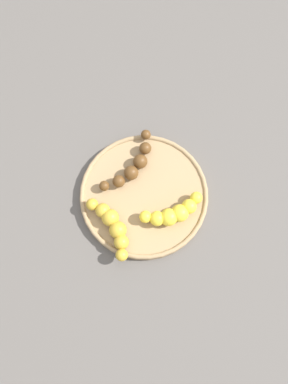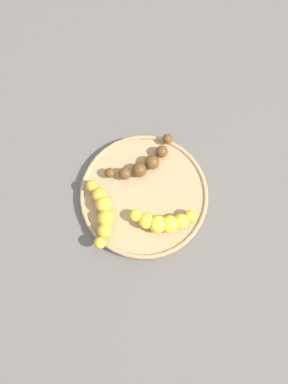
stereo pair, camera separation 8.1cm
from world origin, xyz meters
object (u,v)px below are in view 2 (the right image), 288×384
fruit_bowl (144,195)px  banana_spotted (102,212)px  banana_overripe (144,163)px  banana_yellow (164,222)px

fruit_bowl → banana_spotted: size_ratio=1.88×
banana_overripe → banana_spotted: (-0.08, 0.11, 0.00)m
fruit_bowl → banana_overripe: banana_overripe is taller
banana_overripe → banana_spotted: size_ratio=1.12×
banana_spotted → banana_yellow: same height
banana_overripe → banana_spotted: bearing=-70.1°
banana_overripe → fruit_bowl: bearing=-31.6°
banana_spotted → banana_yellow: size_ratio=1.09×
fruit_bowl → banana_yellow: (-0.07, -0.02, 0.03)m
banana_overripe → banana_yellow: 0.14m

